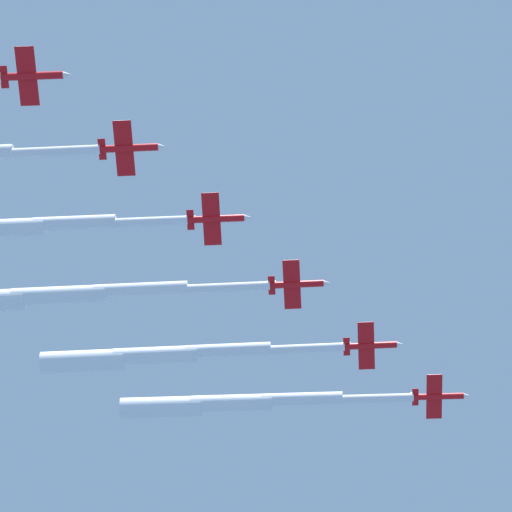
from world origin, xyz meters
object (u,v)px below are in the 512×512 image
Objects in this scene: jet_starboard_inner at (58,296)px; jet_port_inner at (155,356)px; jet_lead at (231,403)px; jet_port_mid at (4,229)px.

jet_port_inner is at bearing -81.11° from jet_starboard_inner.
jet_lead reaches higher than jet_starboard_inner.
jet_lead is 1.09× the size of jet_port_mid.
jet_lead is 51.55m from jet_port_mid.
jet_port_mid reaches higher than jet_port_inner.
jet_port_mid is (-7.80, 12.88, 0.08)m from jet_starboard_inner.
jet_lead is at bearing -73.37° from jet_port_mid.
jet_lead is at bearing -77.09° from jet_port_inner.
jet_lead is 1.01× the size of jet_port_inner.
jet_port_inner is (-3.90, 17.02, -1.17)m from jet_lead.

